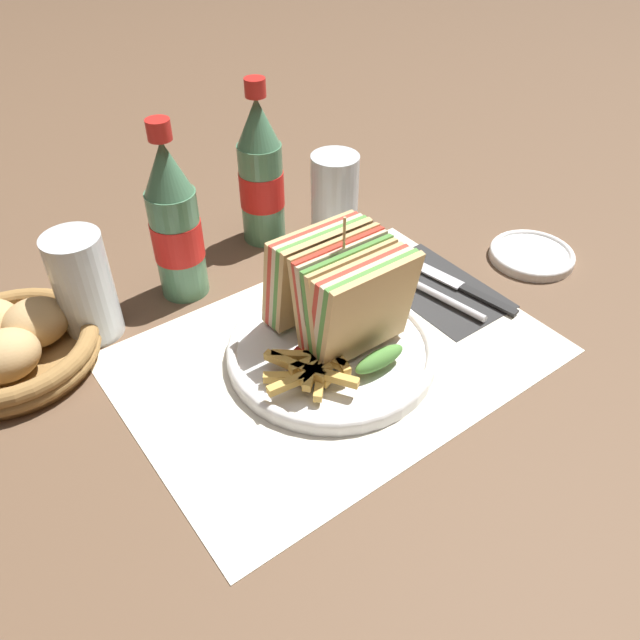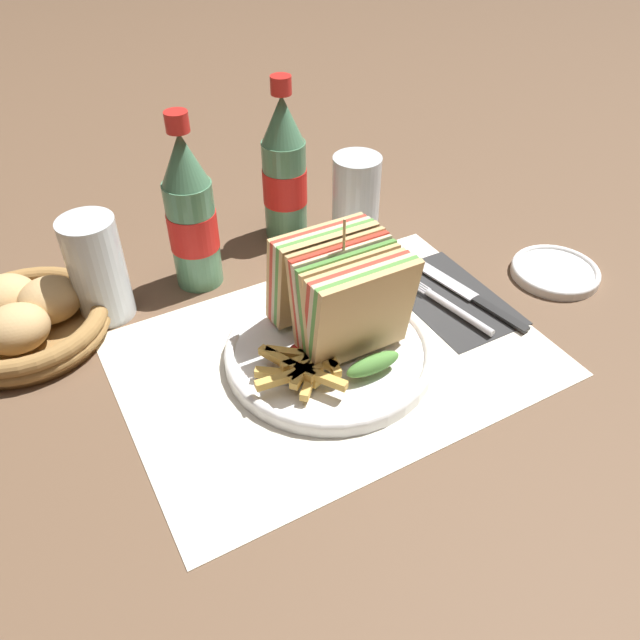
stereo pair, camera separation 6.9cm
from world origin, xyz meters
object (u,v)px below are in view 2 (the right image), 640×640
at_px(fork, 448,305).
at_px(glass_far, 99,275).
at_px(side_saucer, 555,271).
at_px(coke_bottle_near, 191,215).
at_px(knife, 464,292).
at_px(plate_main, 329,350).
at_px(coke_bottle_far, 284,172).
at_px(bread_basket, 25,319).
at_px(glass_near, 356,202).
at_px(club_sandwich, 342,296).

relative_size(fork, glass_far, 1.31).
xyz_separation_m(fork, side_saucer, (0.17, -0.01, -0.00)).
height_order(coke_bottle_near, glass_far, coke_bottle_near).
xyz_separation_m(fork, knife, (0.04, 0.01, -0.00)).
bearing_deg(plate_main, coke_bottle_far, 73.44).
distance_m(coke_bottle_near, coke_bottle_far, 0.16).
bearing_deg(bread_basket, coke_bottle_near, 2.06).
height_order(fork, glass_near, glass_near).
xyz_separation_m(coke_bottle_near, bread_basket, (-0.21, -0.01, -0.07)).
bearing_deg(glass_near, side_saucer, -45.73).
xyz_separation_m(glass_far, side_saucer, (0.54, -0.21, -0.05)).
relative_size(club_sandwich, knife, 0.77).
xyz_separation_m(knife, glass_near, (-0.06, 0.17, 0.06)).
bearing_deg(coke_bottle_far, club_sandwich, -102.86).
height_order(fork, bread_basket, bread_basket).
relative_size(fork, side_saucer, 1.51).
xyz_separation_m(knife, bread_basket, (-0.50, 0.19, 0.02)).
relative_size(knife, glass_far, 1.52).
xyz_separation_m(club_sandwich, glass_near, (0.13, 0.18, -0.01)).
relative_size(glass_far, bread_basket, 0.69).
height_order(bread_basket, side_saucer, bread_basket).
height_order(plate_main, glass_near, glass_near).
xyz_separation_m(club_sandwich, knife, (0.19, 0.01, -0.07)).
distance_m(plate_main, coke_bottle_near, 0.24).
relative_size(coke_bottle_near, bread_basket, 1.18).
bearing_deg(side_saucer, coke_bottle_near, 152.11).
height_order(knife, side_saucer, side_saucer).
bearing_deg(glass_near, knife, -71.21).
relative_size(fork, coke_bottle_near, 0.76).
relative_size(plate_main, coke_bottle_far, 1.04).
relative_size(knife, bread_basket, 1.04).
xyz_separation_m(glass_near, side_saucer, (0.19, -0.20, -0.06)).
bearing_deg(fork, glass_near, 86.75).
bearing_deg(fork, coke_bottle_near, 129.66).
relative_size(fork, bread_basket, 0.90).
xyz_separation_m(club_sandwich, coke_bottle_near, (-0.09, 0.20, 0.02)).
distance_m(glass_far, bread_basket, 0.10).
xyz_separation_m(glass_far, bread_basket, (-0.09, 0.00, -0.03)).
bearing_deg(glass_near, club_sandwich, -125.60).
bearing_deg(side_saucer, club_sandwich, 177.18).
bearing_deg(knife, coke_bottle_far, 108.49).
bearing_deg(side_saucer, bread_basket, 161.41).
relative_size(plate_main, bread_basket, 1.23).
xyz_separation_m(club_sandwich, glass_far, (-0.22, 0.19, -0.02)).
bearing_deg(coke_bottle_far, coke_bottle_near, -162.61).
relative_size(knife, coke_bottle_far, 0.88).
distance_m(coke_bottle_near, side_saucer, 0.48).
bearing_deg(plate_main, fork, 0.70).
bearing_deg(knife, plate_main, 174.58).
distance_m(coke_bottle_far, side_saucer, 0.39).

